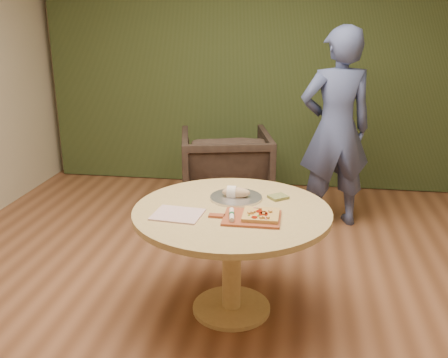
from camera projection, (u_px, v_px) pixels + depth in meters
name	position (u px, v px, depth m)	size (l,w,h in m)	color
room_shell	(205.00, 111.00, 2.96)	(5.04, 6.04, 2.84)	brown
curtain	(253.00, 65.00, 5.68)	(4.80, 0.14, 2.78)	#283518
pedestal_table	(232.00, 229.00, 3.27)	(1.29, 1.29, 0.75)	tan
pizza_paddle	(250.00, 218.00, 3.07)	(0.45, 0.28, 0.01)	#994427
flatbread_pizza	(261.00, 215.00, 3.06)	(0.22, 0.22, 0.04)	tan
cutlery_roll	(232.00, 215.00, 3.06)	(0.06, 0.20, 0.03)	silver
newspaper	(178.00, 214.00, 3.13)	(0.30, 0.25, 0.01)	white
serving_tray	(236.00, 197.00, 3.41)	(0.36, 0.36, 0.02)	silver
bread_roll	(235.00, 192.00, 3.40)	(0.19, 0.09, 0.09)	tan
green_packet	(278.00, 197.00, 3.41)	(0.12, 0.10, 0.02)	brown
armchair	(226.00, 166.00, 5.15)	(0.89, 0.83, 0.92)	black
person_standing	(336.00, 129.00, 4.62)	(0.68, 0.45, 1.87)	#414F7D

